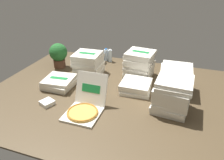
% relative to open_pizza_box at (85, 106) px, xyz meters
% --- Properties ---
extents(ground_plane, '(3.20, 2.40, 0.02)m').
position_rel_open_pizza_box_xyz_m(ground_plane, '(0.17, 0.47, -0.08)').
color(ground_plane, '#4C3D28').
extents(open_pizza_box, '(0.37, 0.52, 0.38)m').
position_rel_open_pizza_box_xyz_m(open_pizza_box, '(0.00, 0.00, 0.00)').
color(open_pizza_box, silver).
rests_on(open_pizza_box, ground_plane).
extents(pizza_stack_left_far, '(0.42, 0.41, 0.34)m').
position_rel_open_pizza_box_xyz_m(pizza_stack_left_far, '(-0.35, 0.89, 0.10)').
color(pizza_stack_left_far, silver).
rests_on(pizza_stack_left_far, ground_plane).
extents(pizza_stack_right_mid, '(0.41, 0.41, 0.34)m').
position_rel_open_pizza_box_xyz_m(pizza_stack_right_mid, '(0.90, 0.81, 0.10)').
color(pizza_stack_right_mid, silver).
rests_on(pizza_stack_right_mid, ground_plane).
extents(pizza_stack_center_far, '(0.43, 0.43, 0.39)m').
position_rel_open_pizza_box_xyz_m(pizza_stack_center_far, '(0.37, 1.07, 0.12)').
color(pizza_stack_center_far, silver).
rests_on(pizza_stack_center_far, ground_plane).
extents(pizza_stack_left_near, '(0.41, 0.41, 0.13)m').
position_rel_open_pizza_box_xyz_m(pizza_stack_left_near, '(-0.58, 0.41, -0.01)').
color(pizza_stack_left_near, silver).
rests_on(pizza_stack_left_near, ground_plane).
extents(pizza_stack_right_near, '(0.42, 0.42, 0.38)m').
position_rel_open_pizza_box_xyz_m(pizza_stack_right_near, '(0.89, 0.35, 0.12)').
color(pizza_stack_right_near, silver).
rests_on(pizza_stack_right_near, ground_plane).
extents(pizza_stack_left_mid, '(0.41, 0.41, 0.13)m').
position_rel_open_pizza_box_xyz_m(pizza_stack_left_mid, '(0.43, 0.65, -0.01)').
color(pizza_stack_left_mid, silver).
rests_on(pizza_stack_left_mid, ground_plane).
extents(ice_bucket, '(0.27, 0.27, 0.14)m').
position_rel_open_pizza_box_xyz_m(ice_bucket, '(-0.43, 1.36, 0.00)').
color(ice_bucket, '#B7BABF').
rests_on(ice_bucket, ground_plane).
extents(water_bottle_0, '(0.07, 0.07, 0.22)m').
position_rel_open_pizza_box_xyz_m(water_bottle_0, '(-0.23, 1.48, 0.03)').
color(water_bottle_0, silver).
rests_on(water_bottle_0, ground_plane).
extents(water_bottle_1, '(0.07, 0.07, 0.22)m').
position_rel_open_pizza_box_xyz_m(water_bottle_1, '(-0.66, 1.32, 0.03)').
color(water_bottle_1, silver).
rests_on(water_bottle_1, ground_plane).
extents(water_bottle_2, '(0.07, 0.07, 0.22)m').
position_rel_open_pizza_box_xyz_m(water_bottle_2, '(-0.31, 1.49, 0.03)').
color(water_bottle_2, silver).
rests_on(water_bottle_2, ground_plane).
extents(potted_plant, '(0.28, 0.28, 0.40)m').
position_rel_open_pizza_box_xyz_m(potted_plant, '(-0.92, 0.98, 0.15)').
color(potted_plant, '#513323').
rests_on(potted_plant, ground_plane).
extents(napkin_pile, '(0.18, 0.18, 0.05)m').
position_rel_open_pizza_box_xyz_m(napkin_pile, '(-0.48, -0.02, -0.05)').
color(napkin_pile, white).
rests_on(napkin_pile, ground_plane).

